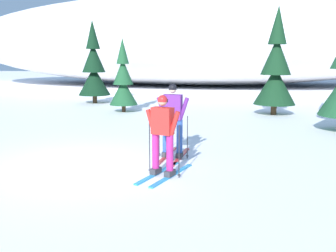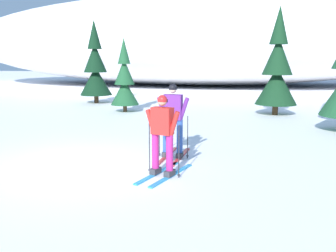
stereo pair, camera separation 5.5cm
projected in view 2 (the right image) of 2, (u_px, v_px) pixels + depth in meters
The scene contains 7 objects.
ground_plane at pixel (75, 166), 8.57m from camera, with size 120.00×120.00×0.00m, color white.
skier_purple_jacket at pixel (173, 119), 9.08m from camera, with size 0.83×1.78×1.86m.
skier_red_jacket at pixel (163, 134), 7.67m from camera, with size 0.96×1.82×1.73m.
pine_tree_far_left at pixel (95, 69), 20.34m from camera, with size 1.76×1.76×4.57m.
pine_tree_center_left at pixel (124, 81), 17.01m from camera, with size 1.32×1.32×3.41m.
pine_tree_center_right at pixel (277, 70), 15.98m from camera, with size 1.82×1.82×4.70m.
snow_ridge_background at pixel (197, 41), 34.58m from camera, with size 45.96×21.15×8.21m, color white.
Camera 2 is at (3.76, -7.67, 2.46)m, focal length 39.21 mm.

